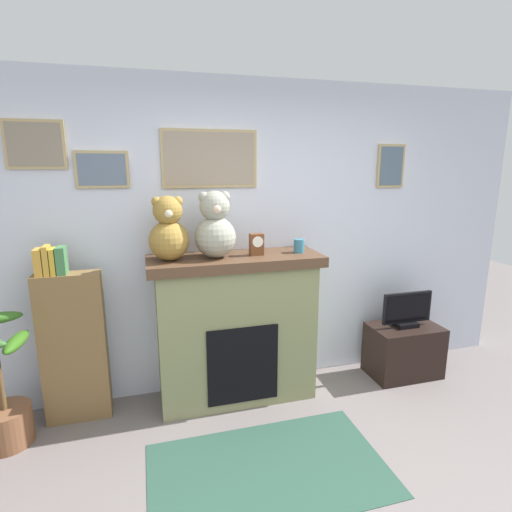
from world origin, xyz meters
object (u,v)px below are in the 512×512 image
fireplace (236,327)px  mantel_clock (256,244)px  potted_plant (2,401)px  bookshelf (73,344)px  teddy_bear_brown (215,228)px  tv_stand (403,350)px  television (407,311)px  candle_jar (299,246)px  teddy_bear_tan (169,232)px

fireplace → mantel_clock: mantel_clock is taller
mantel_clock → potted_plant: bearing=-175.6°
fireplace → bookshelf: bearing=178.6°
teddy_bear_brown → tv_stand: bearing=-1.7°
fireplace → teddy_bear_brown: size_ratio=2.68×
tv_stand → teddy_bear_brown: (-1.73, 0.05, 1.21)m
fireplace → tv_stand: fireplace is taller
bookshelf → potted_plant: 0.57m
bookshelf → television: bookshelf is taller
television → fireplace: bearing=177.4°
fireplace → bookshelf: size_ratio=1.00×
fireplace → potted_plant: (-1.69, -0.16, -0.29)m
mantel_clock → bookshelf: bearing=178.0°
television → mantel_clock: mantel_clock is taller
teddy_bear_brown → candle_jar: bearing=0.1°
candle_jar → mantel_clock: size_ratio=0.64×
bookshelf → tv_stand: size_ratio=2.15×
potted_plant → teddy_bear_tan: 1.63m
tv_stand → teddy_bear_tan: size_ratio=1.32×
television → teddy_bear_brown: teddy_bear_brown is taller
tv_stand → candle_jar: (-1.04, 0.05, 1.04)m
television → mantel_clock: bearing=177.9°
television → tv_stand: bearing=90.0°
teddy_bear_tan → potted_plant: bearing=-173.1°
candle_jar → mantel_clock: mantel_clock is taller
candle_jar → mantel_clock: 0.36m
bookshelf → teddy_bear_tan: teddy_bear_tan is taller
television → potted_plant: bearing=-178.4°
tv_stand → candle_jar: 1.47m
fireplace → mantel_clock: (0.17, -0.02, 0.69)m
teddy_bear_brown → potted_plant: bearing=-174.7°
potted_plant → teddy_bear_brown: size_ratio=1.81×
teddy_bear_brown → fireplace: bearing=6.6°
fireplace → bookshelf: bookshelf is taller
television → teddy_bear_tan: bearing=178.6°
television → teddy_bear_tan: size_ratio=1.00×
candle_jar → teddy_bear_brown: 0.71m
tv_stand → mantel_clock: size_ratio=3.73×
potted_plant → tv_stand: (3.27, 0.09, -0.09)m
mantel_clock → teddy_bear_tan: 0.69m
potted_plant → tv_stand: size_ratio=1.45×
teddy_bear_brown → television: bearing=-1.7°
potted_plant → teddy_bear_tan: teddy_bear_tan is taller
fireplace → teddy_bear_tan: teddy_bear_tan is taller
television → teddy_bear_brown: size_ratio=0.94×
teddy_bear_tan → television: bearing=-1.4°
fireplace → mantel_clock: size_ratio=8.02×
tv_stand → candle_jar: bearing=177.2°
potted_plant → bookshelf: bearing=23.2°
television → teddy_bear_tan: (-2.08, 0.05, 0.81)m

